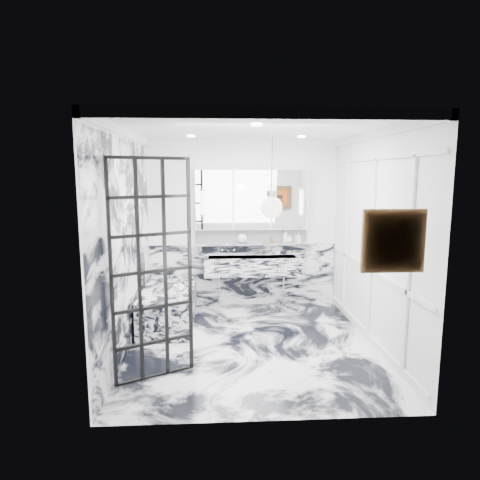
{
  "coord_description": "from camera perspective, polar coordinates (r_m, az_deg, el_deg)",
  "views": [
    {
      "loc": [
        -0.46,
        -5.41,
        2.26
      ],
      "look_at": [
        -0.12,
        0.5,
        1.33
      ],
      "focal_mm": 32.0,
      "sensor_mm": 36.0,
      "label": 1
    }
  ],
  "objects": [
    {
      "name": "flower_vase",
      "position": [
        5.86,
        -8.17,
        -7.52
      ],
      "size": [
        0.08,
        0.08,
        0.12
      ],
      "primitive_type": "cylinder",
      "color": "silver",
      "rests_on": "bathtub"
    },
    {
      "name": "panel_molding",
      "position": [
        5.86,
        17.12,
        -0.91
      ],
      "size": [
        0.03,
        3.4,
        2.3
      ],
      "primitive_type": "cube",
      "color": "white",
      "rests_on": "floor"
    },
    {
      "name": "artwork",
      "position": [
        4.02,
        19.78,
        -0.12
      ],
      "size": [
        0.47,
        0.05,
        0.47
      ],
      "primitive_type": "cube",
      "color": "#D14515",
      "rests_on": "wall_front"
    },
    {
      "name": "soap_bottle_b",
      "position": [
        7.33,
        7.75,
        0.37
      ],
      "size": [
        0.11,
        0.11,
        0.18
      ],
      "primitive_type": "imported",
      "rotation": [
        0.0,
        0.0,
        0.37
      ],
      "color": "#4C4C51",
      "rests_on": "ledge"
    },
    {
      "name": "sconce_right",
      "position": [
        7.2,
        8.2,
        5.0
      ],
      "size": [
        0.07,
        0.07,
        0.4
      ],
      "primitive_type": "cylinder",
      "color": "white",
      "rests_on": "mirror_cabinet"
    },
    {
      "name": "floor",
      "position": [
        5.88,
        1.47,
        -13.69
      ],
      "size": [
        3.6,
        3.6,
        0.0
      ],
      "primitive_type": "plane",
      "color": "silver",
      "rests_on": "ground"
    },
    {
      "name": "ledge",
      "position": [
        7.25,
        1.57,
        -0.53
      ],
      "size": [
        1.9,
        0.14,
        0.04
      ],
      "primitive_type": "cube",
      "color": "silver",
      "rests_on": "wall_back"
    },
    {
      "name": "subway_tile",
      "position": [
        7.29,
        1.53,
        0.6
      ],
      "size": [
        1.9,
        0.03,
        0.23
      ],
      "primitive_type": "cube",
      "color": "white",
      "rests_on": "wall_back"
    },
    {
      "name": "bathtub",
      "position": [
        6.65,
        -9.43,
        -8.58
      ],
      "size": [
        0.75,
        1.65,
        0.55
      ],
      "primitive_type": "cube",
      "color": "silver",
      "rests_on": "floor"
    },
    {
      "name": "pendant_light",
      "position": [
        4.38,
        4.23,
        4.36
      ],
      "size": [
        0.22,
        0.22,
        0.22
      ],
      "primitive_type": "sphere",
      "color": "white",
      "rests_on": "ceiling"
    },
    {
      "name": "crittall_door",
      "position": [
        4.73,
        -11.62,
        -4.12
      ],
      "size": [
        0.8,
        0.43,
        2.42
      ],
      "primitive_type": null,
      "rotation": [
        0.0,
        0.0,
        0.47
      ],
      "color": "black",
      "rests_on": "floor"
    },
    {
      "name": "marble_clad_back",
      "position": [
        7.4,
        0.36,
        -4.64
      ],
      "size": [
        3.18,
        0.05,
        1.05
      ],
      "primitive_type": "cube",
      "color": "silver",
      "rests_on": "floor"
    },
    {
      "name": "wall_right",
      "position": [
        5.85,
        17.35,
        0.06
      ],
      "size": [
        0.0,
        3.6,
        3.6
      ],
      "primitive_type": "plane",
      "rotation": [
        1.57,
        0.0,
        -1.57
      ],
      "color": "white",
      "rests_on": "floor"
    },
    {
      "name": "soap_bottle_c",
      "position": [
        7.31,
        6.59,
        0.2
      ],
      "size": [
        0.14,
        0.14,
        0.14
      ],
      "primitive_type": "imported",
      "rotation": [
        0.0,
        0.0,
        -0.35
      ],
      "color": "silver",
      "rests_on": "ledge"
    },
    {
      "name": "sconce_left",
      "position": [
        7.06,
        -5.02,
        4.98
      ],
      "size": [
        0.07,
        0.07,
        0.4
      ],
      "primitive_type": "cylinder",
      "color": "white",
      "rests_on": "mirror_cabinet"
    },
    {
      "name": "wall_front",
      "position": [
        3.74,
        3.84,
        -4.4
      ],
      "size": [
        3.6,
        0.0,
        3.6
      ],
      "primitive_type": "plane",
      "rotation": [
        -1.57,
        0.0,
        0.0
      ],
      "color": "white",
      "rests_on": "floor"
    },
    {
      "name": "face_pot",
      "position": [
        7.22,
        0.28,
        0.19
      ],
      "size": [
        0.16,
        0.16,
        0.16
      ],
      "primitive_type": "sphere",
      "color": "white",
      "rests_on": "ledge"
    },
    {
      "name": "trough_sink",
      "position": [
        7.16,
        1.67,
        -3.43
      ],
      "size": [
        1.6,
        0.45,
        0.3
      ],
      "primitive_type": "cube",
      "color": "silver",
      "rests_on": "wall_back"
    },
    {
      "name": "soap_bottle_a",
      "position": [
        7.29,
        6.07,
        0.5
      ],
      "size": [
        0.1,
        0.1,
        0.22
      ],
      "primitive_type": "imported",
      "rotation": [
        0.0,
        0.0,
        0.23
      ],
      "color": "#8C5919",
      "rests_on": "ledge"
    },
    {
      "name": "mirror_cabinet",
      "position": [
        7.17,
        1.59,
        5.4
      ],
      "size": [
        1.9,
        0.16,
        1.0
      ],
      "primitive_type": "cube",
      "color": "white",
      "rests_on": "wall_back"
    },
    {
      "name": "wall_left",
      "position": [
        5.6,
        -15.02,
        -0.23
      ],
      "size": [
        0.0,
        3.6,
        3.6
      ],
      "primitive_type": "plane",
      "rotation": [
        1.57,
        0.0,
        1.57
      ],
      "color": "white",
      "rests_on": "floor"
    },
    {
      "name": "ceiling",
      "position": [
        5.46,
        1.6,
        14.6
      ],
      "size": [
        3.6,
        3.6,
        0.0
      ],
      "primitive_type": "plane",
      "rotation": [
        3.14,
        0.0,
        0.0
      ],
      "color": "white",
      "rests_on": "wall_back"
    },
    {
      "name": "amber_bottle",
      "position": [
        7.27,
        4.24,
        0.03
      ],
      "size": [
        0.04,
        0.04,
        0.1
      ],
      "primitive_type": "cylinder",
      "color": "#8C5919",
      "rests_on": "ledge"
    },
    {
      "name": "marble_clad_left",
      "position": [
        5.6,
        -14.85,
        -0.83
      ],
      "size": [
        0.02,
        3.56,
        2.68
      ],
      "primitive_type": "cube",
      "color": "silver",
      "rests_on": "floor"
    },
    {
      "name": "wall_back",
      "position": [
        7.27,
        0.35,
        2.13
      ],
      "size": [
        3.6,
        0.0,
        3.6
      ],
      "primitive_type": "plane",
      "rotation": [
        1.57,
        0.0,
        0.0
      ],
      "color": "white",
      "rests_on": "floor"
    }
  ]
}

